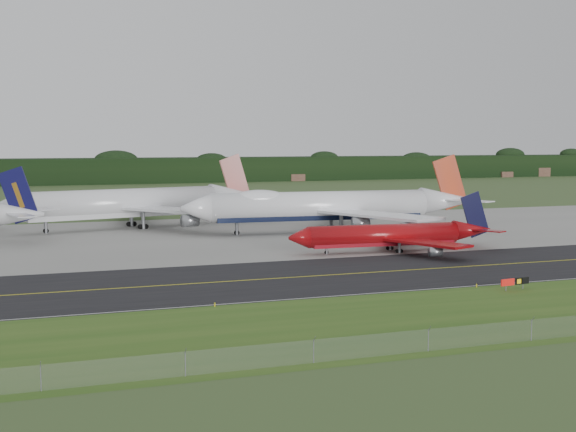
# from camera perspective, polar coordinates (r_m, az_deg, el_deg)

# --- Properties ---
(ground) EXTENTS (600.00, 600.00, 0.00)m
(ground) POSITION_cam_1_polar(r_m,az_deg,el_deg) (129.80, 6.18, -3.68)
(ground) COLOR #364A22
(ground) RESTS_ON ground
(grass_verge) EXTENTS (400.00, 30.00, 0.01)m
(grass_verge) POSITION_cam_1_polar(r_m,az_deg,el_deg) (100.19, 15.16, -6.54)
(grass_verge) COLOR #2C5218
(grass_verge) RESTS_ON ground
(taxiway) EXTENTS (400.00, 32.00, 0.02)m
(taxiway) POSITION_cam_1_polar(r_m,az_deg,el_deg) (126.27, 6.99, -3.94)
(taxiway) COLOR black
(taxiway) RESTS_ON ground
(apron) EXTENTS (400.00, 78.00, 0.01)m
(apron) POSITION_cam_1_polar(r_m,az_deg,el_deg) (176.51, -1.19, -1.25)
(apron) COLOR gray
(apron) RESTS_ON ground
(taxiway_centreline) EXTENTS (400.00, 0.40, 0.00)m
(taxiway_centreline) POSITION_cam_1_polar(r_m,az_deg,el_deg) (126.27, 6.99, -3.93)
(taxiway_centreline) COLOR gold
(taxiway_centreline) RESTS_ON taxiway
(taxiway_edge_line) EXTENTS (400.00, 0.25, 0.00)m
(taxiway_edge_line) POSITION_cam_1_polar(r_m,az_deg,el_deg) (112.91, 10.59, -5.09)
(taxiway_edge_line) COLOR silver
(taxiway_edge_line) RESTS_ON taxiway
(horizon_treeline) EXTENTS (700.00, 25.00, 12.00)m
(horizon_treeline) POSITION_cam_1_polar(r_m,az_deg,el_deg) (393.00, -11.85, 3.10)
(horizon_treeline) COLOR black
(horizon_treeline) RESTS_ON ground
(jet_ba_747) EXTENTS (68.63, 56.66, 17.24)m
(jet_ba_747) POSITION_cam_1_polar(r_m,az_deg,el_deg) (178.38, 3.00, 0.71)
(jet_ba_747) COLOR white
(jet_ba_747) RESTS_ON ground
(jet_red_737) EXTENTS (40.21, 32.73, 10.86)m
(jet_red_737) POSITION_cam_1_polar(r_m,az_deg,el_deg) (148.79, 7.56, -1.37)
(jet_red_737) COLOR maroon
(jet_red_737) RESTS_ON ground
(jet_star_tail) EXTENTS (64.47, 53.01, 17.13)m
(jet_star_tail) POSITION_cam_1_polar(r_m,az_deg,el_deg) (190.64, -10.76, 0.88)
(jet_star_tail) COLOR silver
(jet_star_tail) RESTS_ON ground
(taxiway_sign) EXTENTS (4.88, 0.80, 1.63)m
(taxiway_sign) POSITION_cam_1_polar(r_m,az_deg,el_deg) (114.17, 15.84, -4.52)
(taxiway_sign) COLOR slate
(taxiway_sign) RESTS_ON ground
(edge_marker_left) EXTENTS (0.16, 0.16, 0.50)m
(edge_marker_left) POSITION_cam_1_polar(r_m,az_deg,el_deg) (99.61, -5.23, -6.30)
(edge_marker_left) COLOR yellow
(edge_marker_left) RESTS_ON ground
(edge_marker_center) EXTENTS (0.16, 0.16, 0.50)m
(edge_marker_center) POSITION_cam_1_polar(r_m,az_deg,el_deg) (114.99, 13.26, -4.84)
(edge_marker_center) COLOR yellow
(edge_marker_center) RESTS_ON ground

